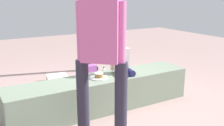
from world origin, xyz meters
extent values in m
plane|color=tan|center=(0.00, 0.00, 0.00)|extent=(12.00, 12.00, 0.00)
cube|color=gray|center=(0.00, 0.00, 0.20)|extent=(2.32, 0.47, 0.41)
cylinder|color=navy|center=(0.24, -0.08, 0.44)|extent=(0.12, 0.26, 0.08)
cylinder|color=navy|center=(0.35, -0.06, 0.44)|extent=(0.12, 0.26, 0.08)
cube|color=white|center=(0.28, 0.04, 0.59)|extent=(0.23, 0.17, 0.28)
sphere|color=tan|center=(0.28, 0.04, 0.81)|extent=(0.16, 0.16, 0.16)
cylinder|color=tan|center=(0.16, 0.02, 0.58)|extent=(0.05, 0.05, 0.21)
cylinder|color=tan|center=(0.39, 0.06, 0.58)|extent=(0.05, 0.05, 0.21)
cylinder|color=#2A2636|center=(-0.21, -0.76, 0.40)|extent=(0.12, 0.12, 0.79)
cylinder|color=#2A2636|center=(-0.48, -0.51, 0.40)|extent=(0.12, 0.12, 0.79)
cube|color=#D461A0|center=(-0.34, -0.63, 1.09)|extent=(0.38, 0.38, 0.61)
cylinder|color=#D461A0|center=(-0.21, -0.75, 1.04)|extent=(0.09, 0.09, 0.57)
cylinder|color=#D461A0|center=(-0.47, -0.51, 1.04)|extent=(0.09, 0.09, 0.57)
cylinder|color=white|center=(-0.05, -0.02, 0.41)|extent=(0.22, 0.22, 0.01)
cylinder|color=olive|center=(-0.05, -0.02, 0.44)|extent=(0.10, 0.10, 0.05)
cylinder|color=silver|center=(-0.05, -0.02, 0.47)|extent=(0.10, 0.10, 0.01)
cube|color=silver|center=(0.01, -0.03, 0.42)|extent=(0.11, 0.04, 0.00)
cube|color=#B259BF|center=(0.27, 0.97, 0.14)|extent=(0.22, 0.11, 0.28)
torus|color=white|center=(0.23, 0.97, 0.28)|extent=(0.09, 0.01, 0.09)
torus|color=white|center=(0.32, 0.97, 0.28)|extent=(0.09, 0.01, 0.09)
cylinder|color=black|center=(0.57, 1.62, 0.02)|extent=(0.36, 0.36, 0.04)
cylinder|color=black|center=(0.57, 1.62, 0.68)|extent=(0.11, 0.11, 1.27)
cylinder|color=silver|center=(-0.32, 0.79, 0.08)|extent=(0.07, 0.07, 0.16)
cone|color=silver|center=(-0.32, 0.79, 0.17)|extent=(0.06, 0.06, 0.03)
cylinder|color=white|center=(-0.32, 0.79, 0.19)|extent=(0.03, 0.03, 0.02)
cylinder|color=silver|center=(0.57, 1.02, 0.08)|extent=(0.07, 0.07, 0.16)
cone|color=silver|center=(0.57, 1.02, 0.17)|extent=(0.06, 0.06, 0.03)
cylinder|color=#268C3F|center=(0.57, 1.02, 0.20)|extent=(0.03, 0.03, 0.02)
cylinder|color=red|center=(-0.58, 0.75, 0.05)|extent=(0.09, 0.09, 0.10)
cube|color=white|center=(-0.17, 1.24, 0.05)|extent=(0.37, 0.37, 0.11)
cube|color=black|center=(0.74, 0.43, 0.10)|extent=(0.31, 0.12, 0.20)
torus|color=black|center=(0.74, 0.43, 0.20)|extent=(0.23, 0.01, 0.23)
camera|label=1|loc=(-1.39, -2.64, 1.38)|focal=41.43mm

